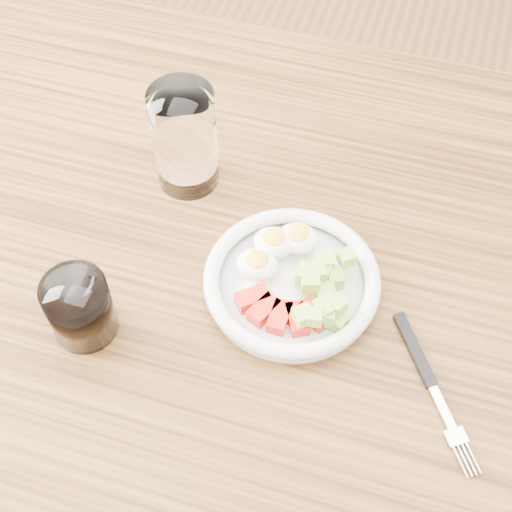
{
  "coord_description": "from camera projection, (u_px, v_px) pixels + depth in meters",
  "views": [
    {
      "loc": [
        0.13,
        -0.44,
        1.47
      ],
      "look_at": [
        -0.01,
        0.01,
        0.8
      ],
      "focal_mm": 50.0,
      "sensor_mm": 36.0,
      "label": 1
    }
  ],
  "objects": [
    {
      "name": "water_glass",
      "position": [
        185.0,
        139.0,
        0.87
      ],
      "size": [
        0.08,
        0.08,
        0.14
      ],
      "primitive_type": "cylinder",
      "color": "white",
      "rests_on": "dining_table"
    },
    {
      "name": "ground",
      "position": [
        259.0,
        482.0,
        1.47
      ],
      "size": [
        4.0,
        4.0,
        0.0
      ],
      "primitive_type": "plane",
      "color": "brown",
      "rests_on": "ground"
    },
    {
      "name": "bowl",
      "position": [
        292.0,
        280.0,
        0.81
      ],
      "size": [
        0.2,
        0.2,
        0.05
      ],
      "color": "silver",
      "rests_on": "dining_table"
    },
    {
      "name": "fork",
      "position": [
        424.0,
        370.0,
        0.76
      ],
      "size": [
        0.12,
        0.17,
        0.01
      ],
      "color": "black",
      "rests_on": "dining_table"
    },
    {
      "name": "dining_table",
      "position": [
        261.0,
        322.0,
        0.92
      ],
      "size": [
        1.5,
        0.9,
        0.77
      ],
      "color": "brown",
      "rests_on": "ground"
    },
    {
      "name": "coffee_glass",
      "position": [
        80.0,
        308.0,
        0.77
      ],
      "size": [
        0.07,
        0.07,
        0.08
      ],
      "color": "white",
      "rests_on": "dining_table"
    }
  ]
}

